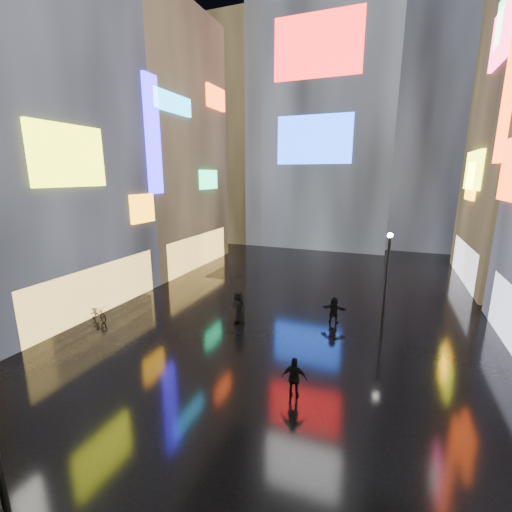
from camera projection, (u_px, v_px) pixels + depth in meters
The scene contains 12 objects.
ground at pixel (299, 304), 22.66m from camera, with size 140.00×140.00×0.00m, color black.
building_left_mid at pixel (15, 111), 20.08m from camera, with size 10.28×12.70×24.00m.
building_left_far at pixel (148, 145), 31.20m from camera, with size 10.28×12.00×22.00m.
tower_main at pixel (329, 66), 40.67m from camera, with size 16.00×14.20×42.00m.
tower_flank_right at pixel (436, 98), 39.22m from camera, with size 12.00×12.00×34.00m, color black.
tower_flank_left at pixel (239, 138), 44.57m from camera, with size 10.00×10.00×26.00m, color black.
lamp_far at pixel (387, 272), 19.39m from camera, with size 0.30×0.30×5.20m.
pedestrian_3 at pixel (295, 378), 12.91m from camera, with size 0.96×0.40×1.64m, color black.
pedestrian_4 at pixel (239, 307), 19.60m from camera, with size 0.92×0.60×1.87m, color black.
pedestrian_5 at pixel (334, 310), 19.54m from camera, with size 1.44×0.46×1.55m, color black.
umbrella_2 at pixel (238, 283), 19.28m from camera, with size 1.05×1.07×0.96m, color black.
bicycle at pixel (98, 313), 19.95m from camera, with size 0.61×1.75×0.92m, color black.
Camera 1 is at (5.00, -0.94, 8.26)m, focal length 24.00 mm.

